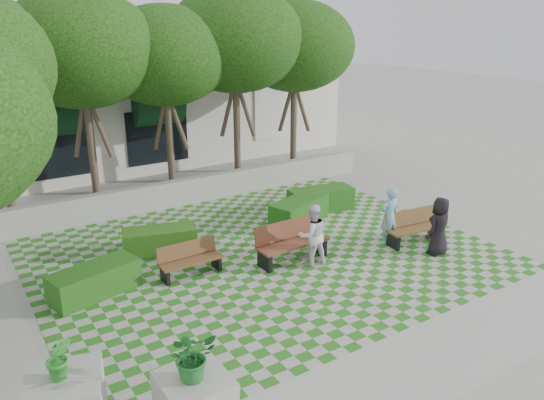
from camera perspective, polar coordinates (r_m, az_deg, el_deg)
ground at (r=14.05m, az=1.61°, el=-7.48°), size 90.00×90.00×0.00m
lawn at (r=14.79m, az=-0.58°, el=-5.99°), size 12.00×12.00×0.00m
sidewalk_south at (r=11.06m, az=16.09°, el=-16.45°), size 16.00×2.00×0.01m
retaining_wall at (r=18.93m, az=-9.02°, el=0.98°), size 15.00×0.36×0.90m
bench_east at (r=16.04m, az=15.01°, el=-2.86°), size 1.85×0.77×0.95m
bench_mid at (r=14.37m, az=2.07°, el=-4.56°), size 2.05×0.72×1.07m
bench_west at (r=13.78m, az=-8.83°, el=-6.38°), size 1.63×0.56×0.85m
hedge_east at (r=18.11m, az=5.27°, el=0.06°), size 2.29×1.22×0.76m
hedge_midright at (r=17.05m, az=2.96°, el=-1.14°), size 2.33×1.54×0.76m
hedge_midleft at (r=15.21m, az=-11.98°, el=-4.27°), size 2.15×1.34×0.70m
hedge_west at (r=13.38m, az=-18.51°, el=-8.26°), size 2.21×1.31×0.72m
planter_front at (r=8.89m, az=-8.32°, el=-19.83°), size 1.04×1.04×1.84m
person_blue at (r=15.62m, az=12.49°, el=-1.70°), size 0.66×0.47×1.70m
person_dark at (r=15.28m, az=17.55°, el=-2.73°), size 0.87×0.62×1.66m
person_white at (r=14.03m, az=4.34°, el=-3.75°), size 0.90×0.75×1.69m
tree_row at (r=17.14m, az=-15.39°, el=14.81°), size 17.70×13.40×7.41m
building at (r=25.97m, az=-14.62°, el=10.28°), size 18.00×8.92×5.15m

